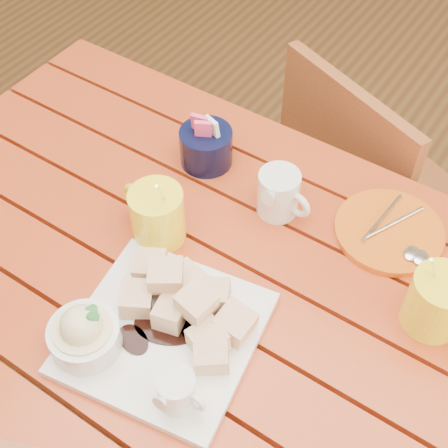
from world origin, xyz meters
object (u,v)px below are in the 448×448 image
Objects in this scene: table at (193,306)px; coffee_mug_right at (439,302)px; coffee_mug_left at (156,214)px; orange_saucer at (390,232)px; dessert_plate at (149,329)px; chair_far at (361,191)px.

coffee_mug_right reaches higher than table.
coffee_mug_left is (-0.09, 0.03, 0.16)m from table.
table is at bearing -133.48° from orange_saucer.
coffee_mug_right is (0.34, 0.26, 0.02)m from dessert_plate.
coffee_mug_left is 1.00× the size of coffee_mug_right.
table is 0.37m from orange_saucer.
table is 1.47× the size of chair_far.
coffee_mug_right is at bearing 19.36° from table.
chair_far is (0.05, 0.73, -0.32)m from dessert_plate.
coffee_mug_right is (0.36, 0.13, 0.16)m from table.
coffee_mug_right is at bearing 143.14° from chair_far.
dessert_plate is 0.38× the size of chair_far.
coffee_mug_right is at bearing 37.89° from dessert_plate.
coffee_mug_left is at bearing -160.64° from coffee_mug_right.
coffee_mug_right is at bearing 21.31° from coffee_mug_left.
orange_saucer is at bearing 46.52° from table.
orange_saucer reaches higher than table.
coffee_mug_left is 0.81× the size of orange_saucer.
dessert_plate is 0.80m from chair_far.
chair_far is at bearing 115.50° from orange_saucer.
chair_far is (0.17, 0.56, -0.35)m from coffee_mug_left.
coffee_mug_left reaches higher than table.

